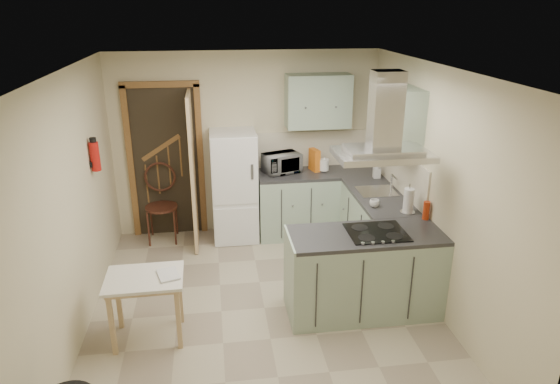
{
  "coord_description": "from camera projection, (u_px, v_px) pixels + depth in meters",
  "views": [
    {
      "loc": [
        -0.47,
        -4.54,
        3.06
      ],
      "look_at": [
        0.23,
        0.45,
        1.15
      ],
      "focal_mm": 32.0,
      "sensor_mm": 36.0,
      "label": 1
    }
  ],
  "objects": [
    {
      "name": "splashback",
      "position": [
        315.0,
        149.0,
        7.0
      ],
      "size": [
        1.68,
        0.02,
        0.5
      ],
      "primitive_type": "cube",
      "color": "beige",
      "rests_on": "counter_back"
    },
    {
      "name": "ceiling",
      "position": [
        261.0,
        70.0,
        4.46
      ],
      "size": [
        4.2,
        4.2,
        0.0
      ],
      "primitive_type": "plane",
      "rotation": [
        3.14,
        0.0,
        0.0
      ],
      "color": "silver",
      "rests_on": "back_wall"
    },
    {
      "name": "back_wall",
      "position": [
        247.0,
        144.0,
        6.85
      ],
      "size": [
        3.6,
        0.0,
        3.6
      ],
      "primitive_type": "plane",
      "rotation": [
        1.57,
        0.0,
        0.0
      ],
      "color": "beige",
      "rests_on": "floor"
    },
    {
      "name": "drop_leaf_table",
      "position": [
        147.0,
        307.0,
        4.77
      ],
      "size": [
        0.72,
        0.55,
        0.67
      ],
      "primitive_type": "cube",
      "rotation": [
        0.0,
        0.0,
        0.02
      ],
      "color": "tan",
      "rests_on": "floor"
    },
    {
      "name": "bentwood_chair",
      "position": [
        161.0,
        207.0,
        6.73
      ],
      "size": [
        0.43,
        0.43,
        0.97
      ],
      "primitive_type": "cube",
      "rotation": [
        0.0,
        0.0,
        -0.01
      ],
      "color": "#491B18",
      "rests_on": "floor"
    },
    {
      "name": "cereal_box",
      "position": [
        314.0,
        160.0,
        6.83
      ],
      "size": [
        0.13,
        0.22,
        0.3
      ],
      "primitive_type": "cube",
      "rotation": [
        0.0,
        0.0,
        0.28
      ],
      "color": "orange",
      "rests_on": "counter_back"
    },
    {
      "name": "book",
      "position": [
        158.0,
        272.0,
        4.62
      ],
      "size": [
        0.24,
        0.29,
        0.11
      ],
      "primitive_type": "imported",
      "rotation": [
        0.0,
        0.0,
        0.27
      ],
      "color": "maroon",
      "rests_on": "drop_leaf_table"
    },
    {
      "name": "wall_cabinet_right",
      "position": [
        396.0,
        116.0,
        5.69
      ],
      "size": [
        0.35,
        0.9,
        0.7
      ],
      "primitive_type": "cube",
      "color": "#9EB2A0",
      "rests_on": "right_wall"
    },
    {
      "name": "doorway",
      "position": [
        166.0,
        162.0,
        6.75
      ],
      "size": [
        1.1,
        0.12,
        2.1
      ],
      "primitive_type": "cube",
      "color": "brown",
      "rests_on": "floor"
    },
    {
      "name": "right_wall",
      "position": [
        436.0,
        191.0,
        5.14
      ],
      "size": [
        0.0,
        4.2,
        4.2
      ],
      "primitive_type": "plane",
      "rotation": [
        1.57,
        0.0,
        -1.57
      ],
      "color": "beige",
      "rests_on": "floor"
    },
    {
      "name": "counter_back",
      "position": [
        297.0,
        204.0,
        6.94
      ],
      "size": [
        1.08,
        0.6,
        0.9
      ],
      "primitive_type": "cube",
      "color": "#9EB2A0",
      "rests_on": "floor"
    },
    {
      "name": "counter_right",
      "position": [
        370.0,
        220.0,
        6.43
      ],
      "size": [
        0.6,
        1.95,
        0.9
      ],
      "primitive_type": "cube",
      "color": "#9EB2A0",
      "rests_on": "floor"
    },
    {
      "name": "left_wall",
      "position": [
        72.0,
        210.0,
        4.67
      ],
      "size": [
        0.0,
        4.2,
        4.2
      ],
      "primitive_type": "plane",
      "rotation": [
        1.57,
        0.0,
        1.57
      ],
      "color": "beige",
      "rests_on": "floor"
    },
    {
      "name": "hob",
      "position": [
        377.0,
        232.0,
        5.01
      ],
      "size": [
        0.58,
        0.5,
        0.01
      ],
      "primitive_type": "cube",
      "color": "black",
      "rests_on": "peninsula"
    },
    {
      "name": "extractor_hood",
      "position": [
        382.0,
        154.0,
        4.72
      ],
      "size": [
        0.9,
        0.55,
        0.1
      ],
      "primitive_type": "cube",
      "color": "silver",
      "rests_on": "ceiling"
    },
    {
      "name": "soap_bottle",
      "position": [
        377.0,
        171.0,
        6.56
      ],
      "size": [
        0.1,
        0.1,
        0.2
      ],
      "primitive_type": "imported",
      "rotation": [
        0.0,
        0.0,
        -0.08
      ],
      "color": "#ACADB8",
      "rests_on": "counter_right"
    },
    {
      "name": "red_bottle",
      "position": [
        426.0,
        211.0,
        5.29
      ],
      "size": [
        0.07,
        0.07,
        0.2
      ],
      "primitive_type": "cylinder",
      "rotation": [
        0.0,
        0.0,
        0.06
      ],
      "color": "#AC2E0E",
      "rests_on": "peninsula"
    },
    {
      "name": "fridge",
      "position": [
        234.0,
        186.0,
        6.72
      ],
      "size": [
        0.6,
        0.6,
        1.5
      ],
      "primitive_type": "cube",
      "color": "white",
      "rests_on": "floor"
    },
    {
      "name": "fire_extinguisher",
      "position": [
        95.0,
        156.0,
        5.42
      ],
      "size": [
        0.1,
        0.1,
        0.32
      ],
      "primitive_type": "cylinder",
      "color": "#B2140F",
      "rests_on": "left_wall"
    },
    {
      "name": "paper_towel",
      "position": [
        409.0,
        200.0,
        5.45
      ],
      "size": [
        0.15,
        0.15,
        0.29
      ],
      "primitive_type": "cylinder",
      "rotation": [
        0.0,
        0.0,
        0.43
      ],
      "color": "silver",
      "rests_on": "counter_right"
    },
    {
      "name": "kettle",
      "position": [
        324.0,
        165.0,
        6.81
      ],
      "size": [
        0.16,
        0.16,
        0.19
      ],
      "primitive_type": "cylinder",
      "rotation": [
        0.0,
        0.0,
        -0.2
      ],
      "color": "white",
      "rests_on": "counter_back"
    },
    {
      "name": "wall_cabinet_back",
      "position": [
        318.0,
        101.0,
        6.6
      ],
      "size": [
        0.85,
        0.35,
        0.7
      ],
      "primitive_type": "cube",
      "color": "#9EB2A0",
      "rests_on": "back_wall"
    },
    {
      "name": "peninsula",
      "position": [
        364.0,
        273.0,
        5.16
      ],
      "size": [
        1.55,
        0.65,
        0.9
      ],
      "primitive_type": "cube",
      "color": "#9EB2A0",
      "rests_on": "floor"
    },
    {
      "name": "microwave",
      "position": [
        282.0,
        163.0,
        6.76
      ],
      "size": [
        0.56,
        0.46,
        0.26
      ],
      "primitive_type": "imported",
      "rotation": [
        0.0,
        0.0,
        0.34
      ],
      "color": "black",
      "rests_on": "counter_back"
    },
    {
      "name": "cup",
      "position": [
        374.0,
        203.0,
        5.64
      ],
      "size": [
        0.13,
        0.13,
        0.09
      ],
      "primitive_type": "imported",
      "rotation": [
        0.0,
        0.0,
        -0.27
      ],
      "color": "white",
      "rests_on": "counter_right"
    },
    {
      "name": "sink",
      "position": [
        377.0,
        191.0,
        6.1
      ],
      "size": [
        0.45,
        0.4,
        0.01
      ],
      "primitive_type": "cube",
      "color": "silver",
      "rests_on": "counter_right"
    },
    {
      "name": "floor",
      "position": [
        264.0,
        308.0,
        5.35
      ],
      "size": [
        4.2,
        4.2,
        0.0
      ],
      "primitive_type": "plane",
      "color": "tan",
      "rests_on": "ground"
    }
  ]
}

